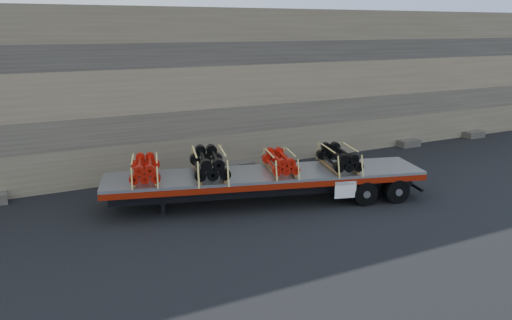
# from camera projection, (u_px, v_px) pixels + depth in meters

# --- Properties ---
(ground) EXTENTS (120.00, 120.00, 0.00)m
(ground) POSITION_uv_depth(u_px,v_px,m) (245.00, 210.00, 17.49)
(ground) COLOR black
(ground) RESTS_ON ground
(rock_wall) EXTENTS (44.00, 3.00, 7.00)m
(rock_wall) POSITION_uv_depth(u_px,v_px,m) (181.00, 90.00, 22.18)
(rock_wall) COLOR #7A6B54
(rock_wall) RESTS_ON ground
(trailer) EXTENTS (11.63, 5.20, 1.15)m
(trailer) POSITION_uv_depth(u_px,v_px,m) (266.00, 187.00, 18.10)
(trailer) COLOR #A6A8AD
(trailer) RESTS_ON ground
(bundle_front) EXTENTS (1.49, 2.18, 0.70)m
(bundle_front) POSITION_uv_depth(u_px,v_px,m) (145.00, 169.00, 17.06)
(bundle_front) COLOR #B51509
(bundle_front) RESTS_ON trailer
(bundle_midfront) EXTENTS (1.78, 2.61, 0.84)m
(bundle_midfront) POSITION_uv_depth(u_px,v_px,m) (209.00, 164.00, 17.46)
(bundle_midfront) COLOR black
(bundle_midfront) RESTS_ON trailer
(bundle_midrear) EXTENTS (1.43, 2.09, 0.68)m
(bundle_midrear) POSITION_uv_depth(u_px,v_px,m) (280.00, 162.00, 17.97)
(bundle_midrear) COLOR #B51509
(bundle_midrear) RESTS_ON trailer
(bundle_rear) EXTENTS (1.59, 2.32, 0.75)m
(bundle_rear) POSITION_uv_depth(u_px,v_px,m) (339.00, 158.00, 18.39)
(bundle_rear) COLOR black
(bundle_rear) RESTS_ON trailer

